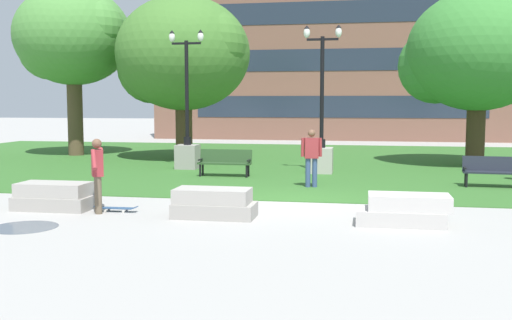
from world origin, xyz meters
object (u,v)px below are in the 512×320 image
Objects in this scene: lamp_post_center at (321,144)px; concrete_block_center at (54,197)px; park_bench_near_left at (225,161)px; lamp_post_left at (187,141)px; concrete_block_left at (214,204)px; skateboard at (116,208)px; park_bench_near_right at (495,170)px; person_bystander_far_lawn at (311,155)px; person_skateboarder at (97,171)px; concrete_block_right at (404,210)px.

concrete_block_center is at bearing -124.75° from lamp_post_center.
park_bench_near_left is at bearing 69.17° from concrete_block_center.
lamp_post_left is (-5.07, 0.48, -0.00)m from lamp_post_center.
concrete_block_left is 9.60m from lamp_post_left.
skateboard is (1.56, -0.02, -0.22)m from concrete_block_center.
park_bench_near_right is 1.07× the size of person_bystander_far_lawn.
skateboard is 0.20× the size of lamp_post_center.
park_bench_near_right is (11.02, 5.65, 0.23)m from concrete_block_center.
person_bystander_far_lawn is (5.68, 4.68, 0.68)m from concrete_block_center.
park_bench_near_left is at bearing 172.56° from park_bench_near_right.
park_bench_near_right is (7.06, 5.90, 0.23)m from concrete_block_left.
concrete_block_left is 7.15m from park_bench_near_left.
person_skateboarder is 0.95× the size of park_bench_near_left.
lamp_post_left is at bearing 174.61° from lamp_post_center.
concrete_block_center reaches higher than skateboard.
concrete_block_left is 2.42m from skateboard.
person_skateboarder reaches higher than skateboard.
person_bystander_far_lawn is at bearing 39.45° from concrete_block_center.
concrete_block_right is (4.09, -0.08, 0.00)m from concrete_block_left.
concrete_block_right reaches higher than skateboard.
park_bench_near_left and park_bench_near_right have the same top height.
skateboard is 0.56× the size of park_bench_near_right.
person_bystander_far_lawn is at bearing -169.68° from park_bench_near_right.
person_bystander_far_lawn is (5.03, -4.05, -0.08)m from lamp_post_left.
person_bystander_far_lawn is at bearing -38.81° from lamp_post_left.
lamp_post_center is at bearing 55.25° from concrete_block_center.
concrete_block_center is at bearing -94.27° from lamp_post_left.
concrete_block_right is at bearing -116.39° from park_bench_near_right.
person_skateboarder is 0.97m from skateboard.
concrete_block_right is 8.97m from park_bench_near_left.
concrete_block_center is 1.76× the size of skateboard.
park_bench_near_right is 5.45m from person_bystander_far_lawn.
park_bench_near_right is 0.35× the size of lamp_post_left.
person_skateboarder is 6.64m from person_bystander_far_lawn.
concrete_block_right is 1.06× the size of park_bench_near_left.
lamp_post_center reaches higher than skateboard.
person_bystander_far_lawn reaches higher than park_bench_near_left.
skateboard is 0.20× the size of lamp_post_left.
concrete_block_left is 0.35× the size of lamp_post_left.
person_skateboarder is at bearing -143.99° from skateboard.
person_skateboarder is at bearing -86.24° from lamp_post_left.
park_bench_near_right reaches higher than skateboard.
park_bench_near_left is (1.01, 6.77, 0.45)m from skateboard.
skateboard is 6.31m from person_bystander_far_lawn.
park_bench_near_left is (-5.48, 7.09, 0.23)m from concrete_block_right.
concrete_block_center is 1.43m from person_skateboarder.
concrete_block_center is 1.58m from skateboard.
concrete_block_center is at bearing -110.83° from park_bench_near_left.
lamp_post_left is (0.65, 8.72, 0.76)m from concrete_block_center.
concrete_block_center is 0.98× the size of park_bench_near_right.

